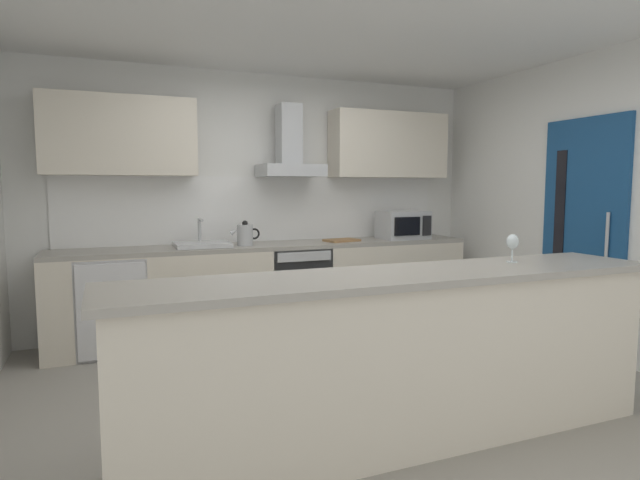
{
  "coord_description": "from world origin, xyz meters",
  "views": [
    {
      "loc": [
        -1.53,
        -3.28,
        1.45
      ],
      "look_at": [
        -0.0,
        0.44,
        1.05
      ],
      "focal_mm": 29.56,
      "sensor_mm": 36.0,
      "label": 1
    }
  ],
  "objects": [
    {
      "name": "refrigerator",
      "position": [
        -1.5,
        1.63,
        0.43
      ],
      "size": [
        0.58,
        0.6,
        0.85
      ],
      "color": "white",
      "rests_on": "ground"
    },
    {
      "name": "sink",
      "position": [
        -0.7,
        1.65,
        0.93
      ],
      "size": [
        0.5,
        0.4,
        0.26
      ],
      "color": "silver",
      "rests_on": "counter_back"
    },
    {
      "name": "range_hood",
      "position": [
        0.22,
        1.77,
        1.79
      ],
      "size": [
        0.62,
        0.45,
        0.72
      ],
      "color": "#B7BABC"
    },
    {
      "name": "microwave",
      "position": [
        1.45,
        1.61,
        1.05
      ],
      "size": [
        0.5,
        0.38,
        0.3
      ],
      "color": "#B7BABC",
      "rests_on": "counter_back"
    },
    {
      "name": "side_door",
      "position": [
        2.32,
        0.07,
        1.03
      ],
      "size": [
        0.08,
        0.85,
        2.05
      ],
      "color": "navy",
      "rests_on": "ground"
    },
    {
      "name": "ground",
      "position": [
        0.0,
        0.0,
        -0.01
      ],
      "size": [
        5.68,
        4.96,
        0.02
      ],
      "primitive_type": "cube",
      "color": "gray"
    },
    {
      "name": "counter_back",
      "position": [
        0.0,
        1.66,
        0.45
      ],
      "size": [
        4.12,
        0.6,
        0.9
      ],
      "color": "beige",
      "rests_on": "ground"
    },
    {
      "name": "wall_right",
      "position": [
        2.4,
        0.0,
        1.3
      ],
      "size": [
        0.12,
        4.96,
        2.6
      ],
      "primitive_type": "cube",
      "color": "white",
      "rests_on": "ground"
    },
    {
      "name": "counter_island",
      "position": [
        -0.01,
        -0.79,
        0.5
      ],
      "size": [
        3.24,
        0.64,
        0.98
      ],
      "color": "beige",
      "rests_on": "ground"
    },
    {
      "name": "ceiling",
      "position": [
        0.0,
        0.0,
        2.61
      ],
      "size": [
        5.68,
        4.96,
        0.02
      ],
      "primitive_type": "cube",
      "color": "white"
    },
    {
      "name": "wall_back",
      "position": [
        0.0,
        2.04,
        1.3
      ],
      "size": [
        5.68,
        0.12,
        2.6
      ],
      "primitive_type": "cube",
      "color": "white",
      "rests_on": "ground"
    },
    {
      "name": "upper_cabinets",
      "position": [
        0.0,
        1.81,
        1.91
      ],
      "size": [
        4.06,
        0.32,
        0.7
      ],
      "color": "beige"
    },
    {
      "name": "wine_glass",
      "position": [
        0.84,
        -0.7,
        1.11
      ],
      "size": [
        0.08,
        0.08,
        0.18
      ],
      "color": "silver",
      "rests_on": "counter_island"
    },
    {
      "name": "backsplash_tile",
      "position": [
        0.0,
        1.97,
        1.23
      ],
      "size": [
        3.98,
        0.02,
        0.66
      ],
      "primitive_type": "cube",
      "color": "white"
    },
    {
      "name": "kettle",
      "position": [
        -0.29,
        1.6,
        1.01
      ],
      "size": [
        0.29,
        0.15,
        0.24
      ],
      "color": "#B7BABC",
      "rests_on": "counter_back"
    },
    {
      "name": "oven",
      "position": [
        0.22,
        1.64,
        0.46
      ],
      "size": [
        0.6,
        0.62,
        0.8
      ],
      "color": "slate",
      "rests_on": "ground"
    },
    {
      "name": "chopping_board",
      "position": [
        0.72,
        1.61,
        0.91
      ],
      "size": [
        0.38,
        0.28,
        0.02
      ],
      "primitive_type": "cube",
      "rotation": [
        0.0,
        0.0,
        0.19
      ],
      "color": "#9E7247",
      "rests_on": "counter_back"
    }
  ]
}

